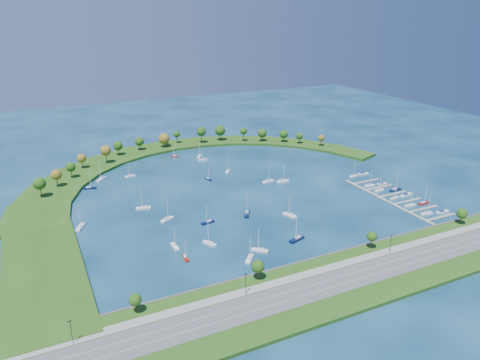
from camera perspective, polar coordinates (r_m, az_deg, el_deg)
name	(u,v)px	position (r m, az deg, el deg)	size (l,w,h in m)	color
ground	(237,189)	(309.60, -0.43, -1.13)	(700.00, 700.00, 0.00)	#072942
south_shoreline	(351,277)	(216.41, 13.92, -11.82)	(420.00, 43.10, 11.60)	#274C14
breakwater	(152,176)	(337.83, -11.13, 0.55)	(286.74, 247.64, 2.00)	#274C14
breakwater_trees	(176,143)	(382.94, -8.08, 4.65)	(238.24, 90.53, 14.93)	#382314
harbor_tower	(167,142)	(410.45, -9.23, 4.79)	(2.60, 2.60, 4.75)	gray
dock_system	(395,199)	(309.73, 19.04, -2.25)	(24.28, 82.00, 1.60)	gray
moored_boat_0	(297,239)	(243.88, 7.22, -7.39)	(10.08, 5.45, 14.27)	#091339
moored_boat_1	(208,179)	(326.63, -4.03, 0.17)	(3.25, 6.91, 9.79)	#091339
moored_boat_2	(90,188)	(326.01, -18.50, -0.93)	(8.79, 4.19, 12.46)	#091339
moored_boat_3	(228,171)	(342.15, -1.53, 1.19)	(6.70, 7.57, 11.66)	white
moored_boat_4	(260,250)	(231.98, 2.53, -8.82)	(8.15, 7.63, 12.83)	white
moored_boat_5	(174,156)	(381.27, -8.32, 3.04)	(5.93, 6.03, 9.72)	maroon
moored_boat_6	(290,215)	(270.51, 6.36, -4.40)	(5.80, 9.54, 13.58)	white
moored_boat_7	(186,257)	(227.04, -6.92, -9.69)	(2.51, 7.17, 10.35)	maroon
moored_boat_8	(208,222)	(261.02, -4.10, -5.31)	(8.40, 3.40, 11.99)	#091339
moored_boat_9	(175,246)	(237.87, -8.26, -8.24)	(2.42, 8.14, 11.91)	white
moored_boat_10	(101,179)	(340.90, -17.16, 0.18)	(8.21, 8.68, 13.73)	white
moored_boat_11	(247,213)	(270.70, 0.89, -4.24)	(7.15, 9.67, 14.13)	#091339
moored_boat_12	(143,207)	(284.91, -12.14, -3.42)	(9.26, 4.60, 13.11)	white
moored_boat_13	(80,227)	(270.16, -19.59, -5.59)	(6.67, 9.52, 13.77)	white
moored_boat_14	(203,159)	(369.89, -4.72, 2.64)	(7.49, 2.44, 10.88)	white
moored_boat_15	(250,258)	(224.56, 1.22, -9.88)	(7.47, 8.08, 12.65)	white
moored_boat_16	(200,156)	(378.66, -5.15, 3.07)	(6.90, 8.41, 12.63)	white
moored_boat_17	(210,243)	(238.50, -3.86, -7.97)	(6.07, 8.44, 12.27)	white
moored_boat_18	(283,181)	(322.92, 5.42, -0.10)	(9.22, 2.86, 13.43)	white
moored_boat_19	(268,181)	(321.72, 3.59, -0.13)	(9.27, 3.93, 13.20)	white
moored_boat_20	(130,176)	(341.43, -13.75, 0.54)	(7.61, 2.41, 11.07)	white
moored_boat_21	(167,219)	(267.13, -9.23, -4.89)	(9.26, 6.50, 13.41)	white
docked_boat_0	(427,213)	(293.65, 22.57, -3.88)	(8.12, 3.24, 11.60)	white
docked_boat_1	(442,212)	(299.84, 24.25, -3.69)	(8.86, 2.89, 1.78)	white
docked_boat_2	(410,205)	(301.70, 20.74, -2.97)	(7.79, 2.49, 11.32)	white
docked_boat_3	(424,203)	(308.32, 22.25, -2.68)	(8.15, 2.34, 11.96)	maroon
docked_boat_4	(395,197)	(310.17, 18.99, -2.10)	(7.41, 3.05, 10.57)	white
docked_boat_5	(406,195)	(317.54, 20.30, -1.77)	(9.81, 4.12, 1.94)	white
docked_boat_6	(379,190)	(319.61, 17.22, -1.21)	(8.15, 3.50, 11.60)	white
docked_boat_7	(395,189)	(323.80, 19.09, -1.14)	(9.22, 3.11, 13.34)	#091339
docked_boat_8	(369,185)	(326.24, 16.08, -0.64)	(8.17, 2.57, 11.89)	white
docked_boat_9	(382,184)	(332.59, 17.53, -0.45)	(7.61, 2.23, 1.55)	white
docked_boat_10	(353,176)	(341.99, 14.18, 0.53)	(7.60, 3.12, 10.84)	white
docked_boat_11	(363,174)	(348.97, 15.34, 0.78)	(8.61, 3.63, 1.70)	white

